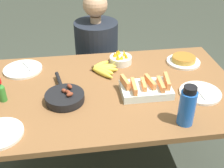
% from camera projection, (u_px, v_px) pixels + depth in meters
% --- Properties ---
extents(ground_plane, '(14.00, 14.00, 0.00)m').
position_uv_depth(ground_plane, '(112.00, 168.00, 2.20)').
color(ground_plane, '#383D33').
extents(dining_table, '(1.63, 1.00, 0.76)m').
position_uv_depth(dining_table, '(112.00, 100.00, 1.84)').
color(dining_table, brown).
rests_on(dining_table, ground_plane).
extents(banana_bunch, '(0.20, 0.26, 0.04)m').
position_uv_depth(banana_bunch, '(103.00, 69.00, 1.96)').
color(banana_bunch, gold).
rests_on(banana_bunch, dining_table).
extents(melon_tray, '(0.31, 0.20, 0.10)m').
position_uv_depth(melon_tray, '(146.00, 88.00, 1.72)').
color(melon_tray, silver).
rests_on(melon_tray, dining_table).
extents(skillet, '(0.23, 0.39, 0.08)m').
position_uv_depth(skillet, '(65.00, 97.00, 1.66)').
color(skillet, black).
rests_on(skillet, dining_table).
extents(frittata_plate_center, '(0.24, 0.24, 0.05)m').
position_uv_depth(frittata_plate_center, '(184.00, 60.00, 2.06)').
color(frittata_plate_center, silver).
rests_on(frittata_plate_center, dining_table).
extents(empty_plate_near_front, '(0.27, 0.27, 0.02)m').
position_uv_depth(empty_plate_near_front, '(23.00, 69.00, 1.98)').
color(empty_plate_near_front, silver).
rests_on(empty_plate_near_front, dining_table).
extents(empty_plate_far_left, '(0.25, 0.25, 0.02)m').
position_uv_depth(empty_plate_far_left, '(200.00, 93.00, 1.73)').
color(empty_plate_far_left, silver).
rests_on(empty_plate_far_left, dining_table).
extents(empty_plate_far_right, '(0.24, 0.24, 0.02)m').
position_uv_depth(empty_plate_far_right, '(0.00, 133.00, 1.43)').
color(empty_plate_far_right, silver).
rests_on(empty_plate_far_right, dining_table).
extents(fruit_bowl_mango, '(0.16, 0.16, 0.10)m').
position_uv_depth(fruit_bowl_mango, '(120.00, 59.00, 2.05)').
color(fruit_bowl_mango, silver).
rests_on(fruit_bowl_mango, dining_table).
extents(water_bottle, '(0.09, 0.09, 0.23)m').
position_uv_depth(water_bottle, '(187.00, 106.00, 1.45)').
color(water_bottle, blue).
rests_on(water_bottle, dining_table).
extents(hot_sauce_bottle, '(0.04, 0.04, 0.15)m').
position_uv_depth(hot_sauce_bottle, '(2.00, 91.00, 1.64)').
color(hot_sauce_bottle, '#337F2D').
rests_on(hot_sauce_bottle, dining_table).
extents(person_figure, '(0.41, 0.41, 1.17)m').
position_uv_depth(person_figure, '(97.00, 69.00, 2.58)').
color(person_figure, black).
rests_on(person_figure, ground_plane).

